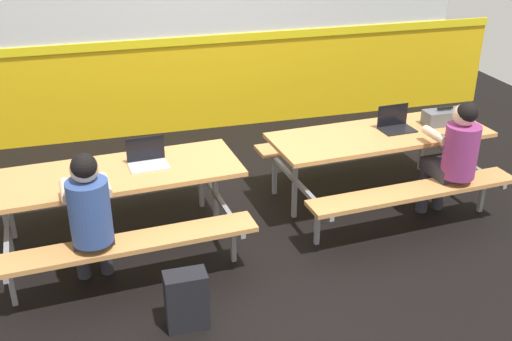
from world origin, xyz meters
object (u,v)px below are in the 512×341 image
object	(u,v)px
picnic_table_right	(379,149)
toolbox_grey	(444,117)
backpack_dark	(186,300)
laptop_silver	(148,160)
student_nearer	(89,212)
laptop_dark	(396,125)
picnic_table_left	(114,190)
student_further	(454,152)

from	to	relation	value
picnic_table_right	toolbox_grey	size ratio (longest dim) A/B	5.34
backpack_dark	toolbox_grey	bearing A→B (deg)	25.98
toolbox_grey	laptop_silver	bearing A→B (deg)	-176.80
picnic_table_right	backpack_dark	world-z (taller)	picnic_table_right
student_nearer	laptop_dark	size ratio (longest dim) A/B	3.62
student_nearer	toolbox_grey	distance (m)	3.48
laptop_silver	picnic_table_right	bearing A→B (deg)	3.01
backpack_dark	laptop_dark	bearing A→B (deg)	30.89
picnic_table_left	picnic_table_right	size ratio (longest dim) A/B	1.00
student_nearer	backpack_dark	bearing A→B (deg)	-44.43
laptop_silver	picnic_table_left	bearing A→B (deg)	-169.06
student_nearer	backpack_dark	xyz separation A→B (m)	(0.59, -0.58, -0.49)
picnic_table_right	toolbox_grey	distance (m)	0.73
toolbox_grey	picnic_table_left	bearing A→B (deg)	-176.07
picnic_table_right	backpack_dark	size ratio (longest dim) A/B	4.85
laptop_dark	toolbox_grey	world-z (taller)	laptop_dark
picnic_table_left	student_nearer	size ratio (longest dim) A/B	1.77
picnic_table_left	laptop_dark	distance (m)	2.69
student_nearer	laptop_silver	distance (m)	0.81
laptop_dark	toolbox_grey	distance (m)	0.52
picnic_table_right	laptop_silver	distance (m)	2.21
laptop_dark	picnic_table_left	bearing A→B (deg)	-175.25
student_nearer	backpack_dark	size ratio (longest dim) A/B	2.74
picnic_table_left	toolbox_grey	world-z (taller)	toolbox_grey
student_nearer	picnic_table_left	bearing A→B (deg)	70.05
student_further	picnic_table_left	bearing A→B (deg)	173.15
toolbox_grey	backpack_dark	distance (m)	3.18
laptop_silver	laptop_dark	xyz separation A→B (m)	(2.37, 0.16, 0.00)
student_nearer	laptop_silver	bearing A→B (deg)	51.35
picnic_table_left	picnic_table_right	distance (m)	2.50
picnic_table_right	laptop_dark	world-z (taller)	laptop_dark
picnic_table_left	laptop_dark	size ratio (longest dim) A/B	6.39
laptop_dark	student_nearer	bearing A→B (deg)	-164.58
student_further	toolbox_grey	bearing A→B (deg)	68.11
picnic_table_left	toolbox_grey	bearing A→B (deg)	3.93
student_nearer	student_further	world-z (taller)	same
student_nearer	student_further	bearing A→B (deg)	3.93
picnic_table_right	toolbox_grey	bearing A→B (deg)	3.80
picnic_table_left	student_further	world-z (taller)	student_further
student_nearer	toolbox_grey	world-z (taller)	student_nearer
laptop_silver	toolbox_grey	distance (m)	2.89
student_further	laptop_dark	bearing A→B (deg)	116.25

